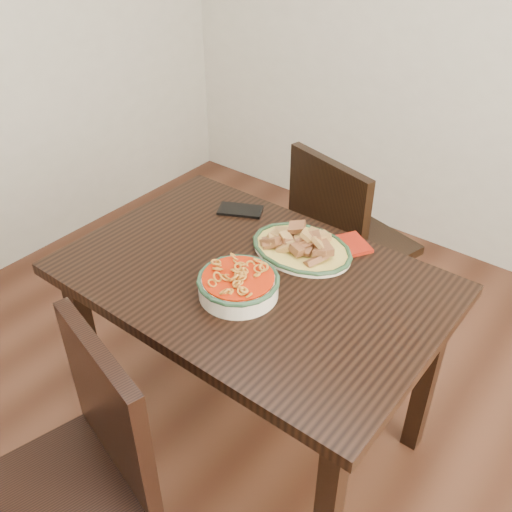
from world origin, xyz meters
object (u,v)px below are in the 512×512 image
Objects in this scene: chair_near at (81,469)px; smartphone at (240,210)px; dining_table at (252,299)px; chair_far at (343,238)px; noodle_bowl at (238,283)px; fish_plate at (302,240)px.

smartphone is at bearing 118.34° from chair_near.
smartphone is at bearing 134.85° from dining_table.
smartphone is at bearing 77.66° from chair_far.
dining_table is 4.78× the size of noodle_bowl.
dining_table is 1.34× the size of chair_far.
dining_table is at bearing 109.81° from chair_far.
smartphone is (-0.30, 0.38, -0.04)m from noodle_bowl.
fish_plate is at bearing 117.59° from chair_far.
fish_plate is 0.34m from smartphone.
dining_table is 0.71m from chair_near.
dining_table is 0.40m from smartphone.
fish_plate is at bearing 75.71° from dining_table.
fish_plate is 1.39× the size of noodle_bowl.
chair_far is 5.52× the size of smartphone.
dining_table is 0.71m from chair_far.
dining_table is 1.34× the size of chair_near.
noodle_bowl is at bearing 98.31° from chair_near.
fish_plate is (0.08, 0.90, 0.30)m from chair_near.
fish_plate is 2.16× the size of smartphone.
chair_far is at bearing 35.72° from smartphone.
chair_near is at bearing -92.79° from dining_table.
chair_far and chair_near have the same top height.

